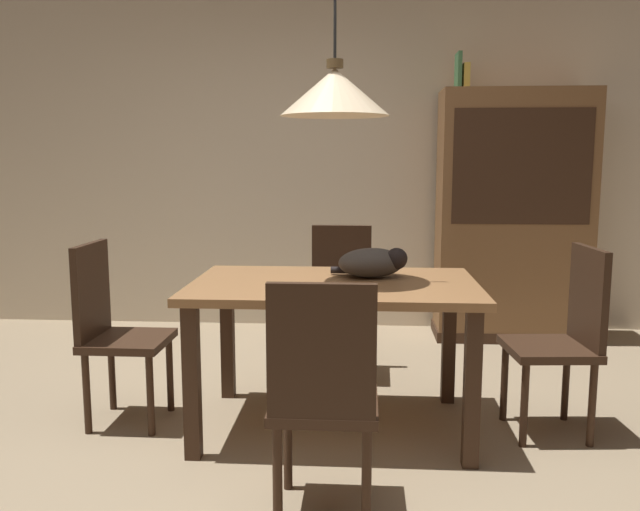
% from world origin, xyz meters
% --- Properties ---
extents(ground, '(10.00, 10.00, 0.00)m').
position_xyz_m(ground, '(0.00, 0.00, 0.00)').
color(ground, '#998466').
extents(back_wall, '(6.40, 0.10, 2.90)m').
position_xyz_m(back_wall, '(0.00, 2.65, 1.45)').
color(back_wall, beige).
rests_on(back_wall, ground).
extents(dining_table, '(1.40, 0.90, 0.75)m').
position_xyz_m(dining_table, '(0.14, 0.54, 0.65)').
color(dining_table, olive).
rests_on(dining_table, ground).
extents(chair_right_side, '(0.43, 0.43, 0.93)m').
position_xyz_m(chair_right_side, '(1.27, 0.54, 0.51)').
color(chair_right_side, '#382316').
rests_on(chair_right_side, ground).
extents(chair_left_side, '(0.40, 0.40, 0.93)m').
position_xyz_m(chair_left_side, '(-0.99, 0.54, 0.51)').
color(chair_left_side, '#382316').
rests_on(chair_left_side, ground).
extents(chair_far_back, '(0.41, 0.41, 0.93)m').
position_xyz_m(chair_far_back, '(0.14, 1.42, 0.51)').
color(chair_far_back, '#382316').
rests_on(chair_far_back, ground).
extents(chair_near_front, '(0.40, 0.40, 0.93)m').
position_xyz_m(chair_near_front, '(0.14, -0.34, 0.51)').
color(chair_near_front, '#382316').
rests_on(chair_near_front, ground).
extents(cat_sleeping, '(0.40, 0.31, 0.16)m').
position_xyz_m(cat_sleeping, '(0.33, 0.67, 0.83)').
color(cat_sleeping, '#4C4742').
rests_on(cat_sleeping, dining_table).
extents(pendant_lamp, '(0.52, 0.52, 1.30)m').
position_xyz_m(pendant_lamp, '(0.14, 0.54, 1.66)').
color(pendant_lamp, beige).
extents(hutch_bookcase, '(1.12, 0.45, 1.85)m').
position_xyz_m(hutch_bookcase, '(1.39, 2.32, 0.89)').
color(hutch_bookcase, brown).
rests_on(hutch_bookcase, ground).
extents(book_green_slim, '(0.03, 0.20, 0.26)m').
position_xyz_m(book_green_slim, '(0.96, 2.32, 1.98)').
color(book_green_slim, '#427A4C').
rests_on(book_green_slim, hutch_bookcase).
extents(book_yellow_short, '(0.04, 0.20, 0.18)m').
position_xyz_m(book_yellow_short, '(1.01, 2.32, 1.94)').
color(book_yellow_short, gold).
rests_on(book_yellow_short, hutch_bookcase).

